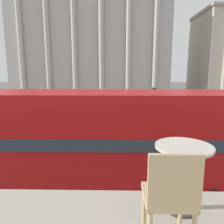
% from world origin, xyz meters
% --- Properties ---
extents(double_decker_bus, '(10.60, 2.73, 4.37)m').
position_xyz_m(double_decker_bus, '(0.23, 5.77, 2.43)').
color(double_decker_bus, black).
rests_on(double_decker_bus, ground_plane).
extents(cafe_dining_table, '(0.60, 0.60, 0.73)m').
position_xyz_m(cafe_dining_table, '(1.44, -0.35, 4.20)').
color(cafe_dining_table, '#2D2D30').
rests_on(cafe_dining_table, cafe_floor_slab).
extents(cafe_chair_0, '(0.40, 0.40, 0.91)m').
position_xyz_m(cafe_chair_0, '(1.16, -0.94, 4.18)').
color(cafe_chair_0, tan).
rests_on(cafe_chair_0, cafe_floor_slab).
extents(plaza_building_left, '(30.45, 11.78, 23.99)m').
position_xyz_m(plaza_building_left, '(-4.34, 42.92, 11.99)').
color(plaza_building_left, '#BCB2A8').
rests_on(plaza_building_left, ground_plane).
extents(traffic_light_near, '(0.42, 0.24, 4.11)m').
position_xyz_m(traffic_light_near, '(5.61, 9.60, 2.67)').
color(traffic_light_near, black).
rests_on(traffic_light_near, ground_plane).
extents(traffic_light_mid, '(0.42, 0.24, 3.73)m').
position_xyz_m(traffic_light_mid, '(4.06, 16.97, 2.44)').
color(traffic_light_mid, black).
rests_on(traffic_light_mid, ground_plane).
extents(pedestrian_yellow, '(0.32, 0.32, 1.60)m').
position_xyz_m(pedestrian_yellow, '(4.33, 25.38, 0.91)').
color(pedestrian_yellow, '#282B33').
rests_on(pedestrian_yellow, ground_plane).
extents(pedestrian_grey, '(0.32, 0.32, 1.81)m').
position_xyz_m(pedestrian_grey, '(4.07, 30.63, 1.05)').
color(pedestrian_grey, '#282B33').
rests_on(pedestrian_grey, ground_plane).
extents(pedestrian_black, '(0.32, 0.32, 1.83)m').
position_xyz_m(pedestrian_black, '(-2.93, 20.49, 1.06)').
color(pedestrian_black, '#282B33').
rests_on(pedestrian_black, ground_plane).
extents(pedestrian_white, '(0.32, 0.32, 1.63)m').
position_xyz_m(pedestrian_white, '(3.25, 25.14, 0.93)').
color(pedestrian_white, '#282B33').
rests_on(pedestrian_white, ground_plane).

